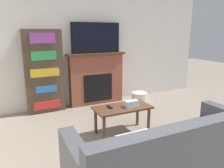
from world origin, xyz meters
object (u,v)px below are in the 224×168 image
object	(u,v)px
tv	(96,38)
bookshelf	(44,71)
fireplace	(96,78)
couch	(171,160)
storage_basket	(139,97)
coffee_table	(122,111)

from	to	relation	value
tv	bookshelf	xyz separation A→B (m)	(-1.16, -0.00, -0.66)
fireplace	tv	xyz separation A→B (m)	(0.00, -0.02, 0.92)
couch	storage_basket	distance (m)	2.93
fireplace	tv	distance (m)	0.92
couch	storage_basket	bearing A→B (deg)	64.01
fireplace	bookshelf	size ratio (longest dim) A/B	0.79
fireplace	couch	xyz separation A→B (m)	(-0.32, -2.99, -0.30)
fireplace	bookshelf	world-z (taller)	bookshelf
storage_basket	tv	bearing A→B (deg)	160.47
coffee_table	bookshelf	xyz separation A→B (m)	(-0.96, 1.64, 0.46)
coffee_table	bookshelf	size ratio (longest dim) A/B	0.55
tv	bookshelf	world-z (taller)	tv
couch	coffee_table	world-z (taller)	couch
fireplace	bookshelf	xyz separation A→B (m)	(-1.16, -0.02, 0.26)
tv	fireplace	bearing A→B (deg)	90.00
fireplace	storage_basket	world-z (taller)	fireplace
tv	couch	world-z (taller)	tv
fireplace	storage_basket	size ratio (longest dim) A/B	3.65
couch	storage_basket	world-z (taller)	couch
bookshelf	storage_basket	world-z (taller)	bookshelf
tv	coffee_table	xyz separation A→B (m)	(-0.20, -1.64, -1.13)
tv	bookshelf	size ratio (longest dim) A/B	0.67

